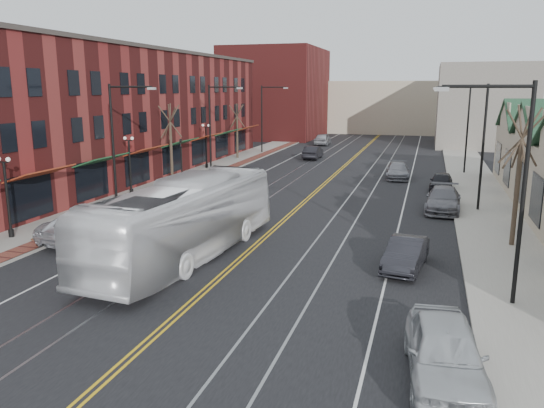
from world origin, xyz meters
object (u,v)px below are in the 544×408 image
Objects in this scene: transit_bus at (186,219)px; parked_car_d at (441,181)px; parked_car_c at (443,200)px; parked_car_b at (406,254)px; parked_car_a at (445,352)px; parked_suv at (93,224)px.

transit_bus reaches higher than parked_car_d.
transit_bus is at bearing -128.20° from parked_car_c.
transit_bus is 18.06m from parked_car_c.
parked_car_d is at bearing 92.60° from parked_car_b.
parked_car_a is (11.48, -7.91, -1.02)m from transit_bus.
parked_suv is (-6.09, 1.44, -1.03)m from transit_bus.
parked_car_a is at bearing 150.35° from transit_bus.
parked_car_c is (1.80, 12.31, 0.08)m from parked_car_b.
transit_bus reaches higher than parked_car_b.
parked_car_d is (0.00, 7.55, -0.07)m from parked_car_c.
parked_car_c reaches higher than parked_car_d.
parked_car_b is (16.12, -0.14, -0.15)m from parked_suv.
parked_suv is 1.21× the size of parked_car_a.
parked_car_c is 7.55m from parked_car_d.
parked_car_b is 0.79× the size of parked_car_c.
transit_bus reaches higher than parked_car_a.
parked_car_a reaches higher than parked_car_d.
parked_car_a is 0.94× the size of parked_car_c.
transit_bus is 13.97m from parked_car_a.
transit_bus is at bearing 174.21° from parked_suv.
parked_suv is 1.14× the size of parked_car_c.
transit_bus is 2.22× the size of parked_suv.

